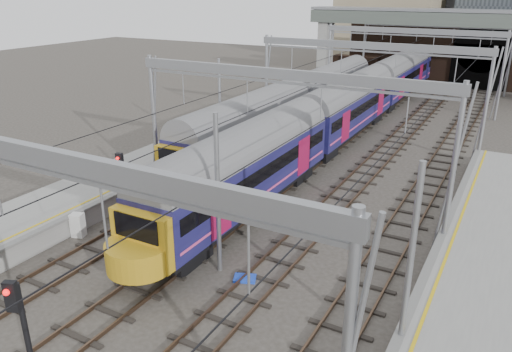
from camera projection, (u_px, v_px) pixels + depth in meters
The scene contains 14 objects.
ground at pixel (193, 293), 20.06m from camera, with size 160.00×160.00×0.00m, color #38332D.
platform_left at pixel (63, 207), 26.48m from camera, with size 4.32×55.00×1.12m.
tracks at pixel (328, 176), 32.34m from camera, with size 14.40×80.00×0.22m.
overhead_line at pixel (366, 61), 35.32m from camera, with size 16.80×80.00×8.00m.
retaining_wall at pixel (451, 50), 60.44m from camera, with size 28.00×2.75×9.00m.
overbridge at pixel (433, 27), 55.16m from camera, with size 28.00×3.00×9.25m.
train_main at pixel (377, 89), 46.70m from camera, with size 2.88×66.57×4.93m.
train_second at pixel (295, 105), 40.59m from camera, with size 2.77×32.07×4.78m.
signal_near_left at pixel (124, 185), 23.43m from camera, with size 0.35×0.45×4.41m.
signal_near_centre at pixel (24, 336), 13.06m from camera, with size 0.38×0.46×4.70m.
relay_cabinet at pixel (78, 225), 24.42m from camera, with size 0.60×0.50×1.20m, color silver.
equip_cover_a at pixel (245, 278), 20.96m from camera, with size 0.92×0.65×0.11m, color blue.
equip_cover_b at pixel (290, 221), 26.13m from camera, with size 0.73×0.51×0.09m, color blue.
equip_cover_c at pixel (359, 235), 24.59m from camera, with size 0.75×0.53×0.09m, color blue.
Camera 1 is at (10.41, -13.74, 11.55)m, focal length 35.00 mm.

